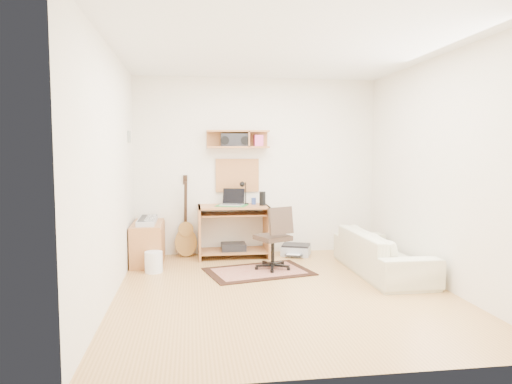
{
  "coord_description": "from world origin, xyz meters",
  "views": [
    {
      "loc": [
        -0.99,
        -4.96,
        1.53
      ],
      "look_at": [
        -0.15,
        1.05,
        1.0
      ],
      "focal_mm": 33.05,
      "sensor_mm": 36.0,
      "label": 1
    }
  ],
  "objects": [
    {
      "name": "right_wall",
      "position": [
        1.8,
        0.0,
        1.3
      ],
      "size": [
        0.01,
        4.0,
        2.6
      ],
      "primitive_type": "cube",
      "color": "white",
      "rests_on": "ground"
    },
    {
      "name": "floor",
      "position": [
        0.0,
        0.0,
        -0.01
      ],
      "size": [
        3.6,
        4.0,
        0.01
      ],
      "primitive_type": "cube",
      "color": "tan",
      "rests_on": "ground"
    },
    {
      "name": "ceiling",
      "position": [
        0.0,
        0.0,
        2.6
      ],
      "size": [
        3.6,
        4.0,
        0.01
      ],
      "primitive_type": "cube",
      "color": "white",
      "rests_on": "ground"
    },
    {
      "name": "rug",
      "position": [
        -0.15,
        0.83,
        0.01
      ],
      "size": [
        1.43,
        1.12,
        0.02
      ],
      "primitive_type": "cube",
      "rotation": [
        0.0,
        0.0,
        0.24
      ],
      "color": "tan",
      "rests_on": "floor"
    },
    {
      "name": "speaker",
      "position": [
        0.03,
        1.68,
        0.85
      ],
      "size": [
        0.09,
        0.09,
        0.2
      ],
      "primitive_type": "cylinder",
      "color": "black",
      "rests_on": "desk"
    },
    {
      "name": "laptop",
      "position": [
        -0.41,
        1.71,
        0.87
      ],
      "size": [
        0.41,
        0.41,
        0.24
      ],
      "primitive_type": null,
      "rotation": [
        0.0,
        0.0,
        -0.35
      ],
      "color": "silver",
      "rests_on": "desk"
    },
    {
      "name": "waste_basket",
      "position": [
        -1.46,
        1.0,
        0.13
      ],
      "size": [
        0.27,
        0.27,
        0.27
      ],
      "primitive_type": "cylinder",
      "rotation": [
        0.0,
        0.0,
        -0.23
      ],
      "color": "white",
      "rests_on": "floor"
    },
    {
      "name": "wall_shelf",
      "position": [
        -0.3,
        1.88,
        1.7
      ],
      "size": [
        0.9,
        0.25,
        0.26
      ],
      "primitive_type": "cube",
      "color": "#B57340",
      "rests_on": "back_wall"
    },
    {
      "name": "desk_lamp",
      "position": [
        -0.19,
        1.87,
        0.92
      ],
      "size": [
        0.11,
        0.11,
        0.33
      ],
      "primitive_type": null,
      "color": "black",
      "rests_on": "desk"
    },
    {
      "name": "wall_photo",
      "position": [
        -1.79,
        1.5,
        1.72
      ],
      "size": [
        0.02,
        0.2,
        0.15
      ],
      "primitive_type": "cube",
      "color": "#4C8CBF",
      "rests_on": "left_wall"
    },
    {
      "name": "cabinet",
      "position": [
        -1.58,
        1.55,
        0.28
      ],
      "size": [
        0.4,
        0.9,
        0.55
      ],
      "primitive_type": "cube",
      "color": "#B57340",
      "rests_on": "floor"
    },
    {
      "name": "sofa",
      "position": [
        1.38,
        0.57,
        0.35
      ],
      "size": [
        0.52,
        1.79,
        0.7
      ],
      "primitive_type": "imported",
      "rotation": [
        0.0,
        0.0,
        1.57
      ],
      "color": "beige",
      "rests_on": "floor"
    },
    {
      "name": "cork_board",
      "position": [
        -0.3,
        1.98,
        1.17
      ],
      "size": [
        0.64,
        0.03,
        0.49
      ],
      "primitive_type": "cube",
      "color": "tan",
      "rests_on": "back_wall"
    },
    {
      "name": "pencil_cup",
      "position": [
        -0.08,
        1.83,
        0.8
      ],
      "size": [
        0.07,
        0.07,
        0.1
      ],
      "primitive_type": "cylinder",
      "color": "#354D9F",
      "rests_on": "desk"
    },
    {
      "name": "music_keyboard",
      "position": [
        -1.58,
        1.55,
        0.58
      ],
      "size": [
        0.23,
        0.74,
        0.07
      ],
      "primitive_type": "cube",
      "color": "#B2B5BA",
      "rests_on": "cabinet"
    },
    {
      "name": "task_chair",
      "position": [
        0.05,
        0.92,
        0.42
      ],
      "size": [
        0.57,
        0.57,
        0.84
      ],
      "primitive_type": null,
      "rotation": [
        0.0,
        0.0,
        0.42
      ],
      "color": "#34281F",
      "rests_on": "floor"
    },
    {
      "name": "left_wall",
      "position": [
        -1.8,
        0.0,
        1.3
      ],
      "size": [
        0.01,
        4.0,
        2.6
      ],
      "primitive_type": "cube",
      "color": "white",
      "rests_on": "ground"
    },
    {
      "name": "back_wall",
      "position": [
        0.0,
        2.0,
        1.3
      ],
      "size": [
        3.6,
        0.01,
        2.6
      ],
      "primitive_type": "cube",
      "color": "white",
      "rests_on": "ground"
    },
    {
      "name": "desk",
      "position": [
        -0.39,
        1.73,
        0.38
      ],
      "size": [
        1.0,
        0.55,
        0.75
      ],
      "primitive_type": null,
      "color": "#B57340",
      "rests_on": "floor"
    },
    {
      "name": "guitar",
      "position": [
        -1.07,
        1.86,
        0.59
      ],
      "size": [
        0.34,
        0.23,
        1.19
      ],
      "primitive_type": null,
      "rotation": [
        0.0,
        0.0,
        0.12
      ],
      "color": "#A77733",
      "rests_on": "floor"
    },
    {
      "name": "boombox",
      "position": [
        -0.35,
        1.87,
        1.68
      ],
      "size": [
        0.39,
        0.18,
        0.2
      ],
      "primitive_type": "cube",
      "color": "black",
      "rests_on": "wall_shelf"
    },
    {
      "name": "printer",
      "position": [
        0.54,
        1.72,
        0.08
      ],
      "size": [
        0.5,
        0.45,
        0.15
      ],
      "primitive_type": "cube",
      "rotation": [
        0.0,
        0.0,
        -0.38
      ],
      "color": "#A5A8AA",
      "rests_on": "floor"
    }
  ]
}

